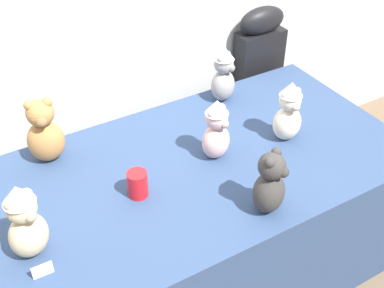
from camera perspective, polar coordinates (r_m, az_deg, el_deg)
display_table at (r=2.36m, az=0.00°, el=-9.13°), size 1.88×0.97×0.71m
instrument_case at (r=3.01m, az=7.25°, el=6.21°), size 0.28×0.12×1.02m
teddy_bear_caramel at (r=2.16m, az=-16.40°, el=1.29°), size 0.18×0.16×0.30m
teddy_bear_ash at (r=2.47m, az=3.59°, el=7.85°), size 0.16×0.15×0.29m
teddy_bear_charcoal at (r=1.87m, az=8.82°, el=-4.52°), size 0.18×0.17×0.27m
teddy_bear_cream at (r=2.23m, az=10.89°, el=3.59°), size 0.14×0.12×0.29m
teddy_bear_sand at (r=1.76m, az=-18.39°, el=-8.38°), size 0.17×0.16×0.31m
teddy_bear_blush at (r=2.09m, az=2.78°, el=1.61°), size 0.15×0.14×0.28m
party_cup_red at (r=1.96m, az=-6.19°, el=-4.53°), size 0.08×0.08×0.11m
name_card_front_left at (r=1.78m, az=-16.59°, el=-13.56°), size 0.07×0.01×0.05m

